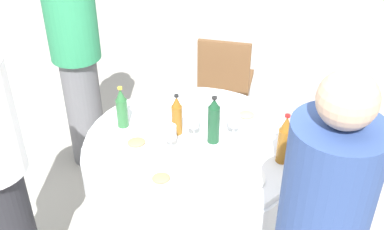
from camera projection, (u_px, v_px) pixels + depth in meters
dining_table at (192, 162)px, 2.74m from camera, size 1.25×1.25×0.74m
bottle_amber_east at (177, 116)px, 2.66m from camera, size 0.06×0.06×0.25m
bottle_green_mid at (122, 108)px, 2.72m from camera, size 0.07×0.07×0.26m
bottle_amber_north at (284, 140)px, 2.43m from camera, size 0.07×0.07×0.29m
bottle_dark_green_front at (214, 121)px, 2.58m from camera, size 0.07×0.07×0.29m
wine_glass_front at (170, 133)px, 2.53m from camera, size 0.06×0.06×0.16m
wine_glass_far at (194, 121)px, 2.63m from camera, size 0.07×0.07×0.15m
wine_glass_right at (234, 121)px, 2.65m from camera, size 0.07×0.07×0.13m
plate_rear at (161, 180)px, 2.36m from camera, size 0.21×0.21×0.04m
plate_south at (246, 117)px, 2.84m from camera, size 0.22×0.22×0.04m
plate_left at (137, 144)px, 2.61m from camera, size 0.22×0.22×0.04m
plate_west at (240, 177)px, 2.38m from camera, size 0.26×0.26×0.02m
spoon_mid at (179, 115)px, 2.87m from camera, size 0.07×0.18×0.00m
spoon_north at (195, 159)px, 2.52m from camera, size 0.17×0.09×0.00m
person_east at (77, 57)px, 3.24m from camera, size 0.34×0.34×1.65m
chair_right at (225, 78)px, 3.73m from camera, size 0.54×0.54×0.87m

